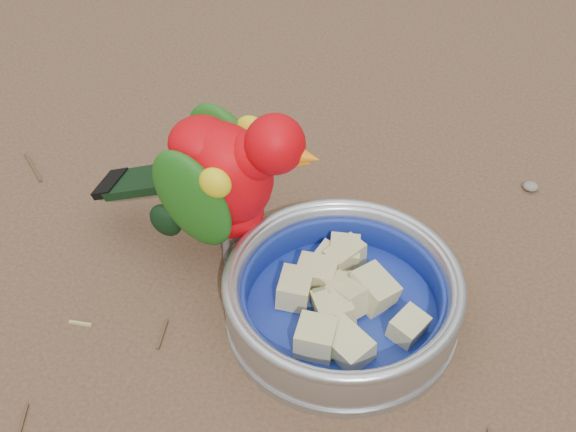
% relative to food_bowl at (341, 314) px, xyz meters
% --- Properties ---
extents(ground, '(60.00, 60.00, 0.00)m').
position_rel_food_bowl_xyz_m(ground, '(-0.01, -0.09, -0.01)').
color(ground, brown).
extents(food_bowl, '(0.23, 0.23, 0.02)m').
position_rel_food_bowl_xyz_m(food_bowl, '(0.00, 0.00, 0.00)').
color(food_bowl, '#B2B2BA').
rests_on(food_bowl, ground).
extents(bowl_wall, '(0.23, 0.23, 0.04)m').
position_rel_food_bowl_xyz_m(bowl_wall, '(0.00, 0.00, 0.03)').
color(bowl_wall, '#B2B2BA').
rests_on(bowl_wall, food_bowl).
extents(fruit_wedges, '(0.14, 0.14, 0.03)m').
position_rel_food_bowl_xyz_m(fruit_wedges, '(0.00, 0.00, 0.02)').
color(fruit_wedges, '#C6B97F').
rests_on(fruit_wedges, food_bowl).
extents(lory_parrot, '(0.24, 0.12, 0.19)m').
position_rel_food_bowl_xyz_m(lory_parrot, '(-0.14, 0.06, 0.08)').
color(lory_parrot, '#C9020A').
rests_on(lory_parrot, ground).
extents(ground_debris, '(0.90, 0.80, 0.01)m').
position_rel_food_bowl_xyz_m(ground_debris, '(-0.01, -0.04, -0.01)').
color(ground_debris, tan).
rests_on(ground_debris, ground).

